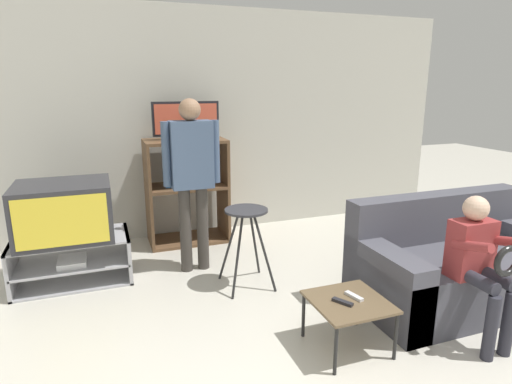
{
  "coord_description": "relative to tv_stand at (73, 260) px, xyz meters",
  "views": [
    {
      "loc": [
        -1.14,
        -1.02,
        1.76
      ],
      "look_at": [
        0.02,
        2.14,
        0.9
      ],
      "focal_mm": 30.0,
      "sensor_mm": 36.0,
      "label": 1
    }
  ],
  "objects": [
    {
      "name": "couch",
      "position": [
        2.99,
        -1.46,
        0.09
      ],
      "size": [
        1.7,
        0.84,
        0.85
      ],
      "color": "#4C4C56",
      "rests_on": "ground_plane"
    },
    {
      "name": "television_flat",
      "position": [
        1.22,
        0.71,
        1.15
      ],
      "size": [
        0.73,
        0.2,
        0.41
      ],
      "color": "black",
      "rests_on": "media_shelf"
    },
    {
      "name": "folding_stool",
      "position": [
        1.45,
        -0.61,
        0.37
      ],
      "size": [
        0.42,
        0.43,
        0.71
      ],
      "color": "black",
      "rests_on": "ground_plane"
    },
    {
      "name": "remote_control_white",
      "position": [
        1.85,
        -1.71,
        0.16
      ],
      "size": [
        0.07,
        0.15,
        0.02
      ],
      "primitive_type": "cube",
      "rotation": [
        0.0,
        0.0,
        0.25
      ],
      "color": "silver",
      "rests_on": "snack_table"
    },
    {
      "name": "remote_control_black",
      "position": [
        1.73,
        -1.75,
        0.16
      ],
      "size": [
        0.1,
        0.14,
        0.02
      ],
      "primitive_type": "cube",
      "rotation": [
        0.0,
        0.0,
        0.53
      ],
      "color": "#232328",
      "rests_on": "snack_table"
    },
    {
      "name": "tv_stand",
      "position": [
        0.0,
        0.0,
        0.0
      ],
      "size": [
        1.0,
        0.55,
        0.42
      ],
      "color": "#A8A8AD",
      "rests_on": "ground_plane"
    },
    {
      "name": "wall_back",
      "position": [
        1.46,
        1.01,
        1.09
      ],
      "size": [
        6.4,
        0.06,
        2.6
      ],
      "color": "beige",
      "rests_on": "ground_plane"
    },
    {
      "name": "person_standing_adult",
      "position": [
        1.1,
        -0.11,
        0.78
      ],
      "size": [
        0.53,
        0.2,
        1.63
      ],
      "color": "#3D3833",
      "rests_on": "ground_plane"
    },
    {
      "name": "media_shelf",
      "position": [
        1.19,
        0.69,
        0.39
      ],
      "size": [
        0.88,
        0.5,
        1.17
      ],
      "color": "brown",
      "rests_on": "ground_plane"
    },
    {
      "name": "television_main",
      "position": [
        -0.02,
        0.01,
        0.46
      ],
      "size": [
        0.79,
        0.64,
        0.5
      ],
      "color": "#2D2D33",
      "rests_on": "tv_stand"
    },
    {
      "name": "person_seated_child",
      "position": [
        2.67,
        -1.94,
        0.41
      ],
      "size": [
        0.33,
        0.43,
        1.03
      ],
      "color": "#2D2D38",
      "rests_on": "ground_plane"
    },
    {
      "name": "snack_table",
      "position": [
        1.79,
        -1.73,
        0.11
      ],
      "size": [
        0.49,
        0.49,
        0.35
      ],
      "color": "brown",
      "rests_on": "ground_plane"
    }
  ]
}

